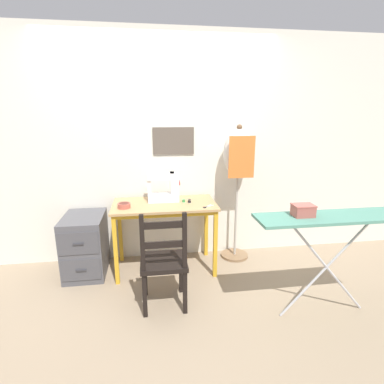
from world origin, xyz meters
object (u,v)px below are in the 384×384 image
Objects in this scene: ironing_board at (332,222)px; fabric_bowl at (124,205)px; storage_box at (303,210)px; wooden_chair at (164,262)px; thread_spool_near_machine at (184,201)px; thread_spool_mid_table at (189,201)px; filing_cabinet at (85,245)px; sewing_machine at (165,188)px; dress_form at (238,161)px; scissors at (207,207)px.

fabric_bowl is at bearing 153.25° from ironing_board.
wooden_chair is at bearing 166.73° from storage_box.
thread_spool_mid_table is (0.06, -0.03, 0.00)m from thread_spool_near_machine.
thread_spool_mid_table is at bearing -24.78° from thread_spool_near_machine.
thread_spool_mid_table reaches higher than filing_cabinet.
wooden_chair is (-0.07, -0.76, -0.48)m from sewing_machine.
thread_spool_mid_table is 0.71m from dress_form.
wooden_chair reaches higher than ironing_board.
filing_cabinet is (-0.80, 0.71, -0.11)m from wooden_chair.
ironing_board is (0.88, -0.77, 0.08)m from scissors.
scissors is at bearing 46.08° from wooden_chair.
storage_box is (1.10, -0.26, 0.51)m from wooden_chair.
storage_box reaches higher than fabric_bowl.
fabric_bowl is at bearing 150.30° from storage_box.
scissors is at bearing -140.45° from dress_form.
wooden_chair reaches higher than scissors.
wooden_chair is 1.42m from dress_form.
storage_box is (0.84, -0.94, 0.16)m from thread_spool_near_machine.
storage_box reaches higher than thread_spool_mid_table.
sewing_machine is 0.54× the size of filing_cabinet.
filing_cabinet is at bearing -176.34° from sewing_machine.
ironing_board is at bearing -42.30° from thread_spool_mid_table.
fabric_bowl is at bearing 174.00° from scissors.
scissors is 3.17× the size of thread_spool_near_machine.
sewing_machine reaches higher than thread_spool_near_machine.
sewing_machine is 1.05m from filing_cabinet.
dress_form is at bearing 4.24° from filing_cabinet.
storage_box is (1.90, -0.97, 0.61)m from filing_cabinet.
dress_form is 1.25m from ironing_board.
sewing_machine is 0.90m from wooden_chair.
thread_spool_mid_table is 1.21m from storage_box.
thread_spool_mid_table is at bearing 6.75° from fabric_bowl.
scissors is (0.83, -0.09, -0.02)m from fabric_bowl.
wooden_chair is 0.73× the size of ironing_board.
thread_spool_mid_table is 1.40m from ironing_board.
thread_spool_mid_table is at bearing 137.70° from ironing_board.
filing_cabinet is 2.42m from ironing_board.
fabric_bowl is at bearing -155.96° from sewing_machine.
storage_box is (1.46, -0.83, 0.15)m from fabric_bowl.
storage_box is at bearing -27.00° from filing_cabinet.
dress_form is (0.82, 0.07, 0.26)m from sewing_machine.
sewing_machine is 1.45m from storage_box.
ironing_board is at bearing -24.88° from filing_cabinet.
storage_box reaches higher than scissors.
thread_spool_near_machine is at bearing 69.33° from wooden_chair.
thread_spool_near_machine is 0.80m from wooden_chair.
sewing_machine is at bearing 156.10° from thread_spool_near_machine.
dress_form reaches higher than thread_spool_near_machine.
dress_form is at bearing 43.17° from wooden_chair.
dress_form is 9.31× the size of storage_box.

